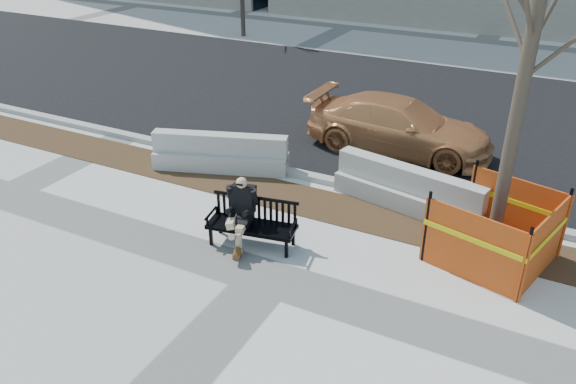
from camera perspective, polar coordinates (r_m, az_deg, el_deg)
name	(u,v)px	position (r m, az deg, el deg)	size (l,w,h in m)	color
ground	(268,277)	(9.41, -1.96, -8.45)	(120.00, 120.00, 0.00)	beige
mulch_strip	(332,207)	(11.38, 4.41, -1.53)	(40.00, 1.20, 0.02)	#47301C
asphalt_street	(420,112)	(16.79, 12.91, 7.71)	(60.00, 10.40, 0.01)	black
curb	(350,186)	(12.14, 6.20, 0.64)	(60.00, 0.25, 0.12)	#9E9B93
bench	(252,244)	(10.22, -3.55, -5.22)	(1.59, 0.57, 0.85)	black
seated_man	(242,241)	(10.32, -4.56, -4.91)	(0.53, 0.89, 1.24)	black
tree_fence	(489,258)	(10.42, 19.30, -6.22)	(2.61, 2.61, 6.52)	#E0571A
sedan	(397,150)	(14.13, 10.76, 4.07)	(1.78, 4.37, 1.27)	#C27B46
jersey_barrier_left	(221,169)	(13.00, -6.63, 2.24)	(3.00, 0.60, 0.86)	#AAA79F
jersey_barrier_right	(406,207)	(11.59, 11.63, -1.52)	(3.06, 0.61, 0.88)	#AAA79F
far_tree_left	(244,36)	(25.77, -4.43, 15.17)	(2.06, 2.06, 5.57)	#3F3229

